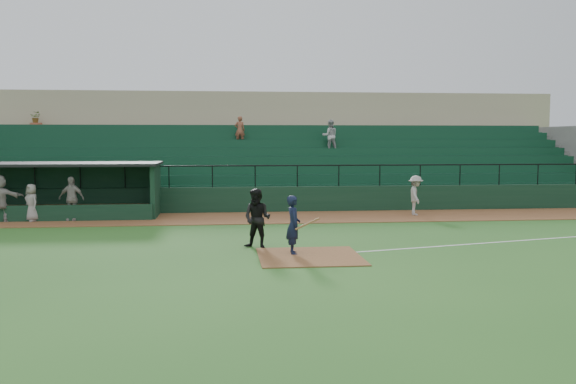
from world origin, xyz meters
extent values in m
plane|color=#26581C|center=(0.00, 0.00, 0.00)|extent=(90.00, 90.00, 0.00)
cube|color=brown|center=(0.00, 8.00, 0.01)|extent=(40.00, 4.00, 0.03)
cube|color=brown|center=(0.00, -1.00, 0.01)|extent=(3.00, 3.00, 0.03)
cube|color=white|center=(8.00, 1.20, 0.01)|extent=(17.49, 4.44, 0.01)
cube|color=black|center=(0.00, 10.20, 0.60)|extent=(36.00, 0.35, 1.20)
cylinder|color=black|center=(0.00, 10.20, 2.20)|extent=(36.00, 0.06, 0.06)
cube|color=slate|center=(0.00, 15.10, 1.80)|extent=(36.00, 9.00, 3.60)
cube|color=#113E26|center=(0.00, 14.60, 2.25)|extent=(34.56, 8.00, 4.05)
cube|color=tan|center=(0.00, 21.60, 3.20)|extent=(38.00, 3.00, 6.40)
cube|color=slate|center=(0.00, 19.60, 3.70)|extent=(36.00, 2.00, 0.20)
cylinder|color=#A55138|center=(-13.54, 19.50, 4.10)|extent=(0.70, 0.70, 0.60)
imported|color=#2D5923|center=(-13.54, 19.50, 4.73)|extent=(0.59, 0.51, 0.66)
imported|color=#B2B2B2|center=(3.57, 15.90, 3.62)|extent=(0.89, 0.69, 1.83)
imported|color=brown|center=(-1.52, 16.90, 3.95)|extent=(0.58, 0.38, 1.60)
cube|color=black|center=(-9.75, 10.40, 1.15)|extent=(8.50, 0.20, 2.30)
cube|color=black|center=(-5.50, 9.10, 1.15)|extent=(0.20, 2.60, 2.30)
cube|color=black|center=(-9.75, 9.10, 2.36)|extent=(8.90, 3.20, 0.12)
cube|color=olive|center=(-9.75, 10.00, 0.25)|extent=(7.65, 0.40, 0.50)
cube|color=black|center=(-9.75, 7.75, 0.35)|extent=(8.50, 0.12, 0.70)
imported|color=black|center=(-0.43, -0.52, 0.89)|extent=(0.44, 0.66, 1.78)
cylinder|color=olive|center=(-0.03, -0.72, 0.95)|extent=(0.79, 0.34, 0.35)
imported|color=black|center=(-1.44, 0.65, 0.95)|extent=(1.14, 1.06, 1.89)
imported|color=#A39D98|center=(6.11, 8.09, 0.92)|extent=(0.86, 1.25, 1.79)
imported|color=#9D9893|center=(-8.86, 7.85, 0.96)|extent=(1.16, 0.66, 1.86)
imported|color=gray|center=(-10.45, 7.79, 0.81)|extent=(0.89, 0.89, 1.56)
imported|color=#AAA39F|center=(-11.71, 7.76, 1.02)|extent=(1.87, 0.72, 1.97)
camera|label=1|loc=(-2.53, -18.69, 3.48)|focal=38.39mm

